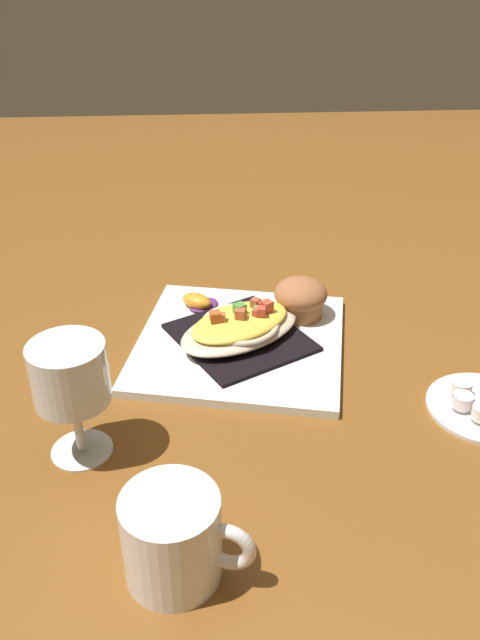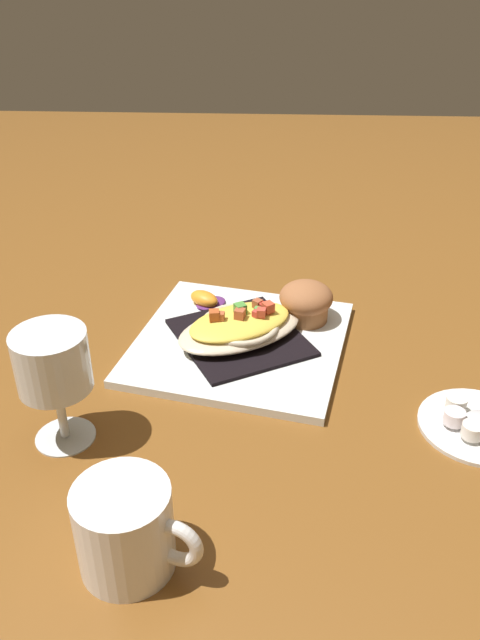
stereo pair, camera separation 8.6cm
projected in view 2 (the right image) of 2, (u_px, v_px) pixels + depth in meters
name	position (u px, v px, depth m)	size (l,w,h in m)	color
ground_plane	(240.00, 346.00, 0.88)	(2.60, 2.60, 0.00)	brown
square_plate	(240.00, 342.00, 0.88)	(0.27, 0.27, 0.01)	white
folded_napkin	(240.00, 337.00, 0.88)	(0.15, 0.17, 0.01)	black
gratin_dish	(240.00, 326.00, 0.87)	(0.21, 0.18, 0.05)	beige
muffin	(306.00, 301.00, 0.91)	(0.08, 0.08, 0.06)	#A06339
orange_garnish	(206.00, 300.00, 0.95)	(0.07, 0.06, 0.02)	#5D296A
coffee_mug	(127.00, 533.00, 0.56)	(0.12, 0.09, 0.09)	white
stemmed_glass	(53.00, 367.00, 0.67)	(0.08, 0.08, 0.14)	white
creamer_saucer	(478.00, 424.00, 0.74)	(0.13, 0.13, 0.01)	white
creamer_cup_0	(456.00, 403.00, 0.75)	(0.02, 0.02, 0.02)	white
creamer_cup_1	(454.00, 417.00, 0.73)	(0.02, 0.02, 0.02)	white
creamer_cup_2	(472.00, 430.00, 0.71)	(0.02, 0.02, 0.02)	white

